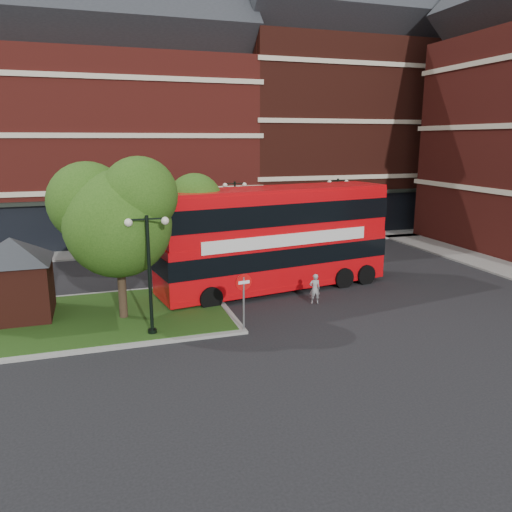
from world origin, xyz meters
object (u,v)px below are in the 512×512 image
object	(u,v)px
bus	(275,232)
car_silver	(220,242)
car_white	(282,239)
woman	(315,289)

from	to	relation	value
bus	car_silver	world-z (taller)	bus
bus	car_silver	size ratio (longest dim) A/B	2.96
car_white	car_silver	bearing A→B (deg)	95.06
bus	woman	xyz separation A→B (m)	(1.04, -2.88, -2.39)
woman	car_silver	world-z (taller)	woman
woman	car_white	bearing A→B (deg)	-95.61
car_silver	car_white	size ratio (longest dim) A/B	1.02
car_silver	car_white	xyz separation A→B (m)	(4.71, 0.00, -0.04)
bus	car_white	bearing A→B (deg)	57.84
car_silver	woman	bearing A→B (deg)	179.93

